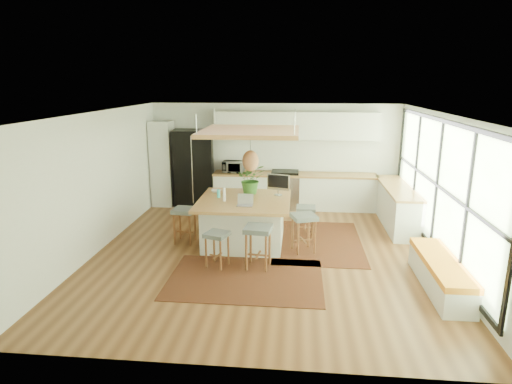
# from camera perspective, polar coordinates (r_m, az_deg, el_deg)

# --- Properties ---
(floor) EXTENTS (7.00, 7.00, 0.00)m
(floor) POSITION_cam_1_polar(r_m,az_deg,el_deg) (8.55, 1.02, -8.03)
(floor) COLOR #583119
(floor) RESTS_ON ground
(ceiling) EXTENTS (7.00, 7.00, 0.00)m
(ceiling) POSITION_cam_1_polar(r_m,az_deg,el_deg) (7.92, 1.11, 10.33)
(ceiling) COLOR white
(ceiling) RESTS_ON ground
(wall_back) EXTENTS (6.50, 0.00, 6.50)m
(wall_back) POSITION_cam_1_polar(r_m,az_deg,el_deg) (11.56, 2.44, 4.87)
(wall_back) COLOR silver
(wall_back) RESTS_ON ground
(wall_front) EXTENTS (6.50, 0.00, 6.50)m
(wall_front) POSITION_cam_1_polar(r_m,az_deg,el_deg) (4.82, -2.27, -9.02)
(wall_front) COLOR silver
(wall_front) RESTS_ON ground
(wall_left) EXTENTS (0.00, 7.00, 7.00)m
(wall_left) POSITION_cam_1_polar(r_m,az_deg,el_deg) (8.98, -20.08, 1.22)
(wall_left) COLOR silver
(wall_left) RESTS_ON ground
(wall_right) EXTENTS (0.00, 7.00, 7.00)m
(wall_right) POSITION_cam_1_polar(r_m,az_deg,el_deg) (8.53, 23.39, 0.23)
(wall_right) COLOR silver
(wall_right) RESTS_ON ground
(window_wall) EXTENTS (0.10, 6.20, 2.60)m
(window_wall) POSITION_cam_1_polar(r_m,az_deg,el_deg) (8.51, 23.23, 0.56)
(window_wall) COLOR black
(window_wall) RESTS_ON wall_right
(pantry) EXTENTS (0.55, 0.60, 2.25)m
(pantry) POSITION_cam_1_polar(r_m,az_deg,el_deg) (11.82, -12.13, 3.67)
(pantry) COLOR silver
(pantry) RESTS_ON floor
(back_counter_base) EXTENTS (4.20, 0.60, 0.88)m
(back_counter_base) POSITION_cam_1_polar(r_m,az_deg,el_deg) (11.42, 5.06, 0.04)
(back_counter_base) COLOR silver
(back_counter_base) RESTS_ON floor
(back_counter_top) EXTENTS (4.24, 0.64, 0.05)m
(back_counter_top) POSITION_cam_1_polar(r_m,az_deg,el_deg) (11.31, 5.11, 2.30)
(back_counter_top) COLOR #9B6837
(back_counter_top) RESTS_ON back_counter_base
(backsplash) EXTENTS (4.20, 0.02, 0.80)m
(backsplash) POSITION_cam_1_polar(r_m,az_deg,el_deg) (11.52, 5.17, 4.80)
(backsplash) COLOR white
(backsplash) RESTS_ON wall_back
(upper_cabinets) EXTENTS (4.20, 0.34, 0.70)m
(upper_cabinets) POSITION_cam_1_polar(r_m,az_deg,el_deg) (11.26, 5.26, 8.68)
(upper_cabinets) COLOR silver
(upper_cabinets) RESTS_ON wall_back
(range) EXTENTS (0.76, 0.62, 1.00)m
(range) POSITION_cam_1_polar(r_m,az_deg,el_deg) (11.41, 3.81, 0.36)
(range) COLOR #A5A5AA
(range) RESTS_ON floor
(right_counter_base) EXTENTS (0.60, 2.50, 0.88)m
(right_counter_base) POSITION_cam_1_polar(r_m,az_deg,el_deg) (10.53, 18.04, -1.86)
(right_counter_base) COLOR silver
(right_counter_base) RESTS_ON floor
(right_counter_top) EXTENTS (0.64, 2.54, 0.05)m
(right_counter_top) POSITION_cam_1_polar(r_m,az_deg,el_deg) (10.42, 18.24, 0.57)
(right_counter_top) COLOR #9B6837
(right_counter_top) RESTS_ON right_counter_base
(window_bench) EXTENTS (0.52, 2.00, 0.50)m
(window_bench) POSITION_cam_1_polar(r_m,az_deg,el_deg) (7.69, 23.08, -9.89)
(window_bench) COLOR silver
(window_bench) RESTS_ON floor
(ceiling_panel) EXTENTS (1.86, 1.86, 0.80)m
(ceiling_panel) POSITION_cam_1_polar(r_m,az_deg,el_deg) (8.42, -0.75, 6.12)
(ceiling_panel) COLOR #9B6837
(ceiling_panel) RESTS_ON ceiling
(rug_near) EXTENTS (2.60, 1.80, 0.01)m
(rug_near) POSITION_cam_1_polar(r_m,az_deg,el_deg) (7.51, -1.39, -11.33)
(rug_near) COLOR black
(rug_near) RESTS_ON floor
(rug_right) EXTENTS (1.80, 2.60, 0.01)m
(rug_right) POSITION_cam_1_polar(r_m,az_deg,el_deg) (9.20, 8.10, -6.47)
(rug_right) COLOR black
(rug_right) RESTS_ON floor
(fridge) EXTENTS (1.10, 0.91, 2.03)m
(fridge) POSITION_cam_1_polar(r_m,az_deg,el_deg) (11.64, -8.14, 2.69)
(fridge) COLOR black
(fridge) RESTS_ON floor
(island) EXTENTS (1.85, 1.85, 0.93)m
(island) POSITION_cam_1_polar(r_m,az_deg,el_deg) (8.93, -1.52, -3.86)
(island) COLOR #9B6837
(island) RESTS_ON floor
(stool_near_left) EXTENTS (0.49, 0.49, 0.65)m
(stool_near_left) POSITION_cam_1_polar(r_m,az_deg,el_deg) (7.87, -5.12, -7.34)
(stool_near_left) COLOR #4E5556
(stool_near_left) RESTS_ON floor
(stool_near_right) EXTENTS (0.51, 0.51, 0.78)m
(stool_near_right) POSITION_cam_1_polar(r_m,az_deg,el_deg) (7.79, 0.28, -7.52)
(stool_near_right) COLOR #4E5556
(stool_near_right) RESTS_ON floor
(stool_right_front) EXTENTS (0.57, 0.57, 0.76)m
(stool_right_front) POSITION_cam_1_polar(r_m,az_deg,el_deg) (8.55, 6.27, -5.56)
(stool_right_front) COLOR #4E5556
(stool_right_front) RESTS_ON floor
(stool_right_back) EXTENTS (0.41, 0.41, 0.68)m
(stool_right_back) POSITION_cam_1_polar(r_m,az_deg,el_deg) (9.35, 6.54, -3.81)
(stool_right_back) COLOR #4E5556
(stool_right_back) RESTS_ON floor
(stool_left_side) EXTENTS (0.47, 0.47, 0.73)m
(stool_left_side) POSITION_cam_1_polar(r_m,az_deg,el_deg) (9.10, -9.34, -4.43)
(stool_left_side) COLOR #4E5556
(stool_left_side) RESTS_ON floor
(laptop) EXTENTS (0.32, 0.33, 0.23)m
(laptop) POSITION_cam_1_polar(r_m,az_deg,el_deg) (8.32, -1.49, -1.04)
(laptop) COLOR #A5A5AA
(laptop) RESTS_ON island
(monitor) EXTENTS (0.52, 0.31, 0.46)m
(monitor) POSITION_cam_1_polar(r_m,az_deg,el_deg) (9.06, 2.95, 1.16)
(monitor) COLOR #A5A5AA
(monitor) RESTS_ON island
(microwave) EXTENTS (0.56, 0.33, 0.37)m
(microwave) POSITION_cam_1_polar(r_m,az_deg,el_deg) (11.40, -3.00, 3.50)
(microwave) COLOR #A5A5AA
(microwave) RESTS_ON back_counter_top
(island_plant) EXTENTS (0.73, 0.77, 0.50)m
(island_plant) POSITION_cam_1_polar(r_m,az_deg,el_deg) (9.18, -0.65, 1.30)
(island_plant) COLOR #1E4C19
(island_plant) RESTS_ON island
(island_bowl) EXTENTS (0.23, 0.23, 0.05)m
(island_bowl) POSITION_cam_1_polar(r_m,az_deg,el_deg) (9.38, -5.24, 0.12)
(island_bowl) COLOR silver
(island_bowl) RESTS_ON island
(island_bottle_0) EXTENTS (0.07, 0.07, 0.19)m
(island_bottle_0) POSITION_cam_1_polar(r_m,az_deg,el_deg) (8.95, -4.97, -0.13)
(island_bottle_0) COLOR #35CED7
(island_bottle_0) RESTS_ON island
(island_bottle_1) EXTENTS (0.07, 0.07, 0.19)m
(island_bottle_1) POSITION_cam_1_polar(r_m,az_deg,el_deg) (8.69, -4.29, -0.57)
(island_bottle_1) COLOR white
(island_bottle_1) RESTS_ON island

